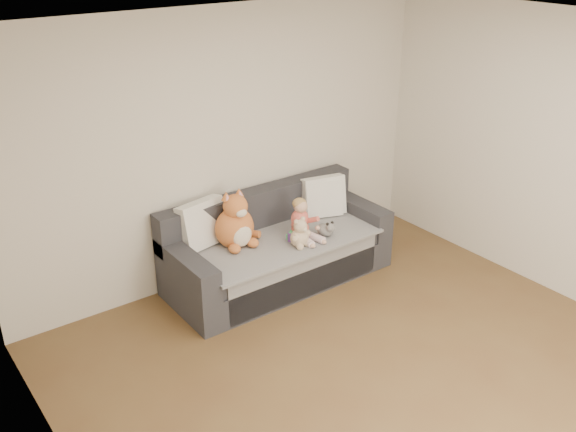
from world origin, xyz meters
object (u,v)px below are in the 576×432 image
at_px(toddler, 302,221).
at_px(sippy_cup, 291,235).
at_px(sofa, 276,250).
at_px(plush_cat, 236,224).
at_px(teddy_bear, 300,235).

bearing_deg(toddler, sippy_cup, -173.06).
distance_m(sofa, toddler, 0.41).
bearing_deg(plush_cat, sofa, -9.07).
relative_size(sofa, teddy_bear, 7.49).
distance_m(sofa, sippy_cup, 0.29).
height_order(toddler, sippy_cup, toddler).
relative_size(toddler, plush_cat, 0.69).
distance_m(sofa, teddy_bear, 0.43).
bearing_deg(plush_cat, sippy_cup, -28.53).
relative_size(sofa, plush_cat, 3.81).
relative_size(toddler, sippy_cup, 3.34).
height_order(sofa, teddy_bear, sofa).
distance_m(teddy_bear, sippy_cup, 0.15).
bearing_deg(sippy_cup, plush_cat, 151.85).
bearing_deg(teddy_bear, sippy_cup, 82.86).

